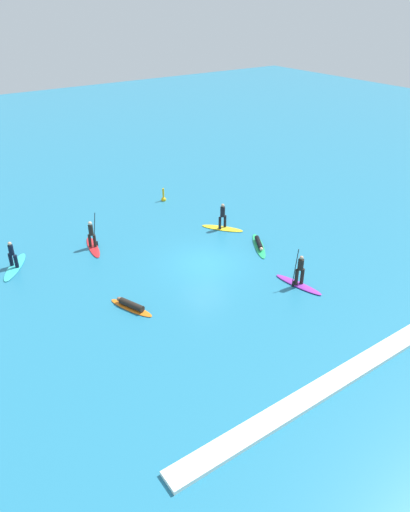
{
  "coord_description": "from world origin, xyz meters",
  "views": [
    {
      "loc": [
        -13.62,
        -19.46,
        13.9
      ],
      "look_at": [
        0.0,
        0.0,
        0.5
      ],
      "focal_mm": 33.08,
      "sensor_mm": 36.0,
      "label": 1
    }
  ],
  "objects_px": {
    "surfer_on_green_board": "(259,245)",
    "surfer_on_purple_board": "(299,278)",
    "surfer_on_teal_board": "(14,263)",
    "surfer_on_yellow_board": "(222,222)",
    "surfer_on_orange_board": "(131,306)",
    "surfer_on_red_board": "(92,241)",
    "marker_buoy": "(164,198)"
  },
  "relations": [
    {
      "from": "surfer_on_yellow_board",
      "to": "marker_buoy",
      "type": "bearing_deg",
      "value": -30.16
    },
    {
      "from": "surfer_on_red_board",
      "to": "surfer_on_teal_board",
      "type": "distance_m",
      "value": 4.68
    },
    {
      "from": "surfer_on_green_board",
      "to": "surfer_on_teal_board",
      "type": "height_order",
      "value": "surfer_on_teal_board"
    },
    {
      "from": "surfer_on_red_board",
      "to": "surfer_on_teal_board",
      "type": "height_order",
      "value": "surfer_on_red_board"
    },
    {
      "from": "surfer_on_red_board",
      "to": "surfer_on_yellow_board",
      "type": "relative_size",
      "value": 1.11
    },
    {
      "from": "surfer_on_yellow_board",
      "to": "surfer_on_purple_board",
      "type": "bearing_deg",
      "value": 137.41
    },
    {
      "from": "surfer_on_purple_board",
      "to": "marker_buoy",
      "type": "xyz_separation_m",
      "value": [
        0.06,
        14.36,
        -0.26
      ]
    },
    {
      "from": "surfer_on_orange_board",
      "to": "surfer_on_purple_board",
      "type": "xyz_separation_m",
      "value": [
        8.38,
        -3.29,
        0.29
      ]
    },
    {
      "from": "surfer_on_orange_board",
      "to": "surfer_on_teal_board",
      "type": "relative_size",
      "value": 0.87
    },
    {
      "from": "surfer_on_purple_board",
      "to": "surfer_on_teal_board",
      "type": "bearing_deg",
      "value": 37.39
    },
    {
      "from": "surfer_on_orange_board",
      "to": "marker_buoy",
      "type": "distance_m",
      "value": 13.92
    },
    {
      "from": "surfer_on_orange_board",
      "to": "surfer_on_purple_board",
      "type": "bearing_deg",
      "value": -132.92
    },
    {
      "from": "surfer_on_orange_board",
      "to": "surfer_on_purple_board",
      "type": "relative_size",
      "value": 0.9
    },
    {
      "from": "surfer_on_green_board",
      "to": "surfer_on_purple_board",
      "type": "xyz_separation_m",
      "value": [
        -1.17,
        -4.62,
        0.33
      ]
    },
    {
      "from": "surfer_on_teal_board",
      "to": "marker_buoy",
      "type": "xyz_separation_m",
      "value": [
        12.08,
        3.65,
        -0.13
      ]
    },
    {
      "from": "surfer_on_yellow_board",
      "to": "surfer_on_orange_board",
      "type": "bearing_deg",
      "value": 79.98
    },
    {
      "from": "surfer_on_purple_board",
      "to": "surfer_on_teal_board",
      "type": "height_order",
      "value": "surfer_on_purple_board"
    },
    {
      "from": "surfer_on_green_board",
      "to": "marker_buoy",
      "type": "xyz_separation_m",
      "value": [
        -1.11,
        9.74,
        0.07
      ]
    },
    {
      "from": "surfer_on_red_board",
      "to": "marker_buoy",
      "type": "distance_m",
      "value": 8.4
    },
    {
      "from": "surfer_on_red_board",
      "to": "surfer_on_yellow_board",
      "type": "distance_m",
      "value": 8.52
    },
    {
      "from": "surfer_on_orange_board",
      "to": "surfer_on_green_board",
      "type": "bearing_deg",
      "value": -103.57
    },
    {
      "from": "surfer_on_green_board",
      "to": "marker_buoy",
      "type": "height_order",
      "value": "marker_buoy"
    },
    {
      "from": "surfer_on_orange_board",
      "to": "surfer_on_teal_board",
      "type": "distance_m",
      "value": 8.26
    },
    {
      "from": "surfer_on_orange_board",
      "to": "surfer_on_teal_board",
      "type": "height_order",
      "value": "surfer_on_teal_board"
    },
    {
      "from": "surfer_on_teal_board",
      "to": "surfer_on_yellow_board",
      "type": "xyz_separation_m",
      "value": [
        12.82,
        -2.79,
        0.15
      ]
    },
    {
      "from": "surfer_on_teal_board",
      "to": "surfer_on_yellow_board",
      "type": "height_order",
      "value": "surfer_on_yellow_board"
    },
    {
      "from": "surfer_on_purple_board",
      "to": "marker_buoy",
      "type": "height_order",
      "value": "surfer_on_purple_board"
    },
    {
      "from": "surfer_on_green_board",
      "to": "surfer_on_red_board",
      "type": "distance_m",
      "value": 10.3
    },
    {
      "from": "marker_buoy",
      "to": "surfer_on_teal_board",
      "type": "bearing_deg",
      "value": -163.19
    },
    {
      "from": "surfer_on_orange_board",
      "to": "marker_buoy",
      "type": "height_order",
      "value": "marker_buoy"
    },
    {
      "from": "surfer_on_red_board",
      "to": "surfer_on_purple_board",
      "type": "xyz_separation_m",
      "value": [
        7.35,
        -10.4,
        -0.0
      ]
    },
    {
      "from": "marker_buoy",
      "to": "surfer_on_orange_board",
      "type": "bearing_deg",
      "value": -127.34
    }
  ]
}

